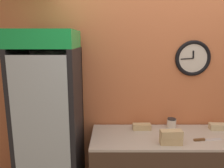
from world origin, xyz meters
TOP-DOWN VIEW (x-y plane):
  - wall_back at (0.00, 1.25)m, footprint 5.20×0.10m
  - beverage_cooler at (-1.28, 0.92)m, footprint 0.65×0.64m
  - sandwich_stack_bottom at (0.00, 0.68)m, footprint 0.22×0.10m
  - sandwich_stack_middle at (0.00, 0.68)m, footprint 0.23×0.10m
  - sandwich_flat_left at (0.65, 1.04)m, footprint 0.20×0.10m
  - sandwich_flat_right at (-0.25, 1.05)m, footprint 0.21×0.10m
  - chefs_knife at (0.37, 0.76)m, footprint 0.32×0.08m
  - condiment_jar at (0.12, 1.10)m, footprint 0.11×0.11m

SIDE VIEW (x-z plane):
  - chefs_knife at x=0.37m, z-range 0.89..0.91m
  - sandwich_flat_right at x=-0.25m, z-range 0.90..0.96m
  - sandwich_flat_left at x=0.65m, z-range 0.90..0.97m
  - sandwich_stack_bottom at x=0.00m, z-range 0.90..0.97m
  - condiment_jar at x=0.12m, z-range 0.89..1.01m
  - sandwich_stack_middle at x=0.00m, z-range 0.97..1.04m
  - beverage_cooler at x=-1.28m, z-range 0.08..2.12m
  - wall_back at x=0.00m, z-range 0.00..2.70m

